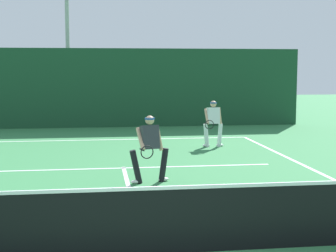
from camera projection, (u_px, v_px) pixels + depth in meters
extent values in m
cube|color=white|center=(116.00, 140.00, 18.57)|extent=(9.59, 0.10, 0.01)
cube|color=white|center=(124.00, 168.00, 13.33)|extent=(7.82, 0.10, 0.01)
cube|color=white|center=(131.00, 197.00, 10.32)|extent=(0.10, 6.40, 0.01)
cube|color=black|center=(146.00, 223.00, 7.11)|extent=(10.34, 0.02, 0.92)
cube|color=white|center=(146.00, 189.00, 7.06)|extent=(10.34, 0.03, 0.05)
cylinder|color=black|center=(164.00, 165.00, 11.74)|extent=(0.27, 0.19, 0.78)
cylinder|color=black|center=(136.00, 167.00, 11.50)|extent=(0.32, 0.20, 0.78)
ellipsoid|color=white|center=(164.00, 179.00, 11.78)|extent=(0.28, 0.17, 0.09)
ellipsoid|color=white|center=(136.00, 182.00, 11.54)|extent=(0.28, 0.17, 0.09)
cube|color=#2D3338|center=(150.00, 137.00, 11.54)|extent=(0.46, 0.39, 0.57)
cylinder|color=tan|center=(159.00, 138.00, 11.63)|extent=(0.23, 0.14, 0.60)
cylinder|color=tan|center=(140.00, 139.00, 11.47)|extent=(0.20, 0.47, 0.50)
sphere|color=tan|center=(150.00, 120.00, 11.50)|extent=(0.21, 0.21, 0.21)
cylinder|color=#19478C|center=(150.00, 119.00, 11.50)|extent=(0.27, 0.27, 0.04)
cylinder|color=black|center=(142.00, 150.00, 11.24)|extent=(0.09, 0.26, 0.03)
torus|color=black|center=(147.00, 152.00, 10.93)|extent=(0.29, 0.09, 0.29)
cylinder|color=silver|center=(220.00, 135.00, 16.92)|extent=(0.19, 0.14, 0.77)
cylinder|color=silver|center=(206.00, 135.00, 16.85)|extent=(0.21, 0.14, 0.77)
ellipsoid|color=white|center=(220.00, 145.00, 16.96)|extent=(0.26, 0.11, 0.09)
ellipsoid|color=white|center=(206.00, 145.00, 16.89)|extent=(0.26, 0.11, 0.09)
cube|color=silver|center=(213.00, 116.00, 16.82)|extent=(0.40, 0.26, 0.55)
cylinder|color=tan|center=(220.00, 116.00, 16.85)|extent=(0.16, 0.09, 0.59)
cylinder|color=tan|center=(207.00, 116.00, 16.79)|extent=(0.10, 0.44, 0.51)
sphere|color=tan|center=(213.00, 104.00, 16.77)|extent=(0.20, 0.20, 0.20)
cylinder|color=#19478C|center=(213.00, 103.00, 16.77)|extent=(0.22, 0.22, 0.04)
cylinder|color=black|center=(207.00, 123.00, 16.56)|extent=(0.04, 0.26, 0.03)
torus|color=black|center=(209.00, 125.00, 16.22)|extent=(0.29, 0.03, 0.29)
sphere|color=#D1E033|center=(196.00, 191.00, 10.69)|extent=(0.07, 0.07, 0.07)
cube|color=#1A4429|center=(113.00, 88.00, 22.29)|extent=(16.76, 0.12, 3.43)
cylinder|color=#9EA39E|center=(68.00, 54.00, 23.05)|extent=(0.18, 0.18, 6.42)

